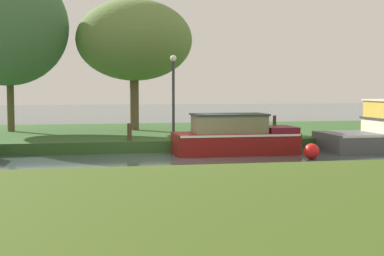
# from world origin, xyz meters

# --- Properties ---
(ground_plane) EXTENTS (120.00, 120.00, 0.00)m
(ground_plane) POSITION_xyz_m (0.00, 0.00, 0.00)
(ground_plane) COLOR #3F4F50
(riverbank_far) EXTENTS (72.00, 10.00, 0.40)m
(riverbank_far) POSITION_xyz_m (0.00, 7.00, 0.20)
(riverbank_far) COLOR #2E5123
(riverbank_far) RESTS_ON ground_plane
(riverbank_near) EXTENTS (72.00, 10.00, 0.40)m
(riverbank_near) POSITION_xyz_m (0.00, -9.00, 0.20)
(riverbank_near) COLOR #384E17
(riverbank_near) RESTS_ON ground_plane
(maroon_cruiser) EXTENTS (4.14, 1.70, 1.37)m
(maroon_cruiser) POSITION_xyz_m (2.37, 1.20, 0.57)
(maroon_cruiser) COLOR maroon
(maroon_cruiser) RESTS_ON ground_plane
(willow_tree_left) EXTENTS (4.97, 4.58, 6.77)m
(willow_tree_left) POSITION_xyz_m (-5.68, 7.00, 4.74)
(willow_tree_left) COLOR brown
(willow_tree_left) RESTS_ON riverbank_far
(willow_tree_centre) EXTENTS (4.99, 4.11, 5.64)m
(willow_tree_centre) POSITION_xyz_m (-0.47, 7.16, 4.28)
(willow_tree_centre) COLOR brown
(willow_tree_centre) RESTS_ON riverbank_far
(lamp_post) EXTENTS (0.24, 0.24, 3.03)m
(lamp_post) POSITION_xyz_m (0.59, 3.22, 2.30)
(lamp_post) COLOR #333338
(lamp_post) RESTS_ON riverbank_far
(mooring_post_near) EXTENTS (0.15, 0.15, 0.61)m
(mooring_post_near) POSITION_xyz_m (-1.10, 2.37, 0.70)
(mooring_post_near) COLOR #453520
(mooring_post_near) RESTS_ON riverbank_far
(mooring_post_far) EXTENTS (0.12, 0.12, 0.83)m
(mooring_post_far) POSITION_xyz_m (4.19, 2.37, 0.82)
(mooring_post_far) COLOR #4B391F
(mooring_post_far) RESTS_ON riverbank_far
(channel_buoy) EXTENTS (0.50, 0.50, 0.50)m
(channel_buoy) POSITION_xyz_m (4.35, -0.65, 0.25)
(channel_buoy) COLOR red
(channel_buoy) RESTS_ON ground_plane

